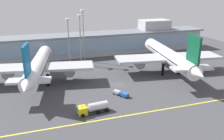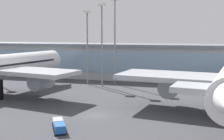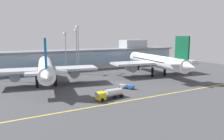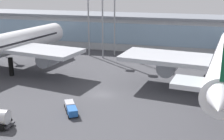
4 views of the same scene
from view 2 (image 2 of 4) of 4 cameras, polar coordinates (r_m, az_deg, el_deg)
name	(u,v)px [view 2 (image 2 of 4)]	position (r m, az deg, el deg)	size (l,w,h in m)	color
ground_plane	(97,115)	(54.63, -2.84, -8.48)	(180.00, 180.00, 0.00)	#424247
terminal_building	(149,60)	(95.50, 6.90, 1.82)	(128.87, 14.00, 16.27)	#ADB2B7
baggage_tug_near	(59,125)	(47.04, -9.91, -10.14)	(4.24, 5.58, 1.40)	black
apron_light_mast_centre	(102,32)	(81.88, -1.91, 7.12)	(1.80, 1.80, 22.32)	gray
apron_light_mast_east	(87,35)	(85.37, -4.64, 6.47)	(1.80, 1.80, 20.65)	gray
apron_light_mast_far_east	(115,29)	(85.30, 0.53, 7.76)	(1.80, 1.80, 24.05)	gray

